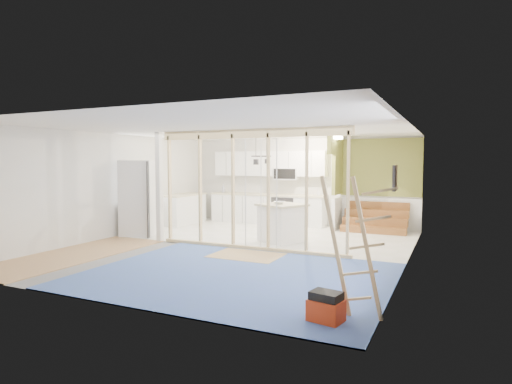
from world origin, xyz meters
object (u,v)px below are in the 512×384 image
at_px(fridge, 141,198).
at_px(ladder, 355,247).
at_px(island, 282,223).
at_px(toolbox, 326,308).

distance_m(fridge, ladder, 7.19).
relative_size(fridge, island, 1.56).
distance_m(fridge, toolbox, 7.15).
xyz_separation_m(fridge, toolbox, (5.97, -3.85, -0.79)).
height_order(fridge, island, fridge).
xyz_separation_m(fridge, ladder, (6.24, -3.57, -0.09)).
height_order(island, toolbox, island).
distance_m(island, ladder, 4.97).
relative_size(toolbox, ladder, 0.26).
bearing_deg(ladder, fridge, 148.08).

